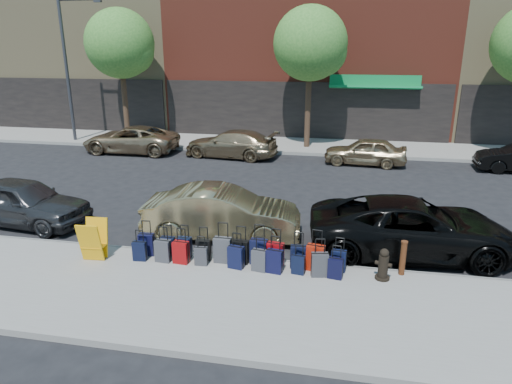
% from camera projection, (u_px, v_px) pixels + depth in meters
% --- Properties ---
extents(ground, '(120.00, 120.00, 0.00)m').
position_uv_depth(ground, '(270.00, 206.00, 16.25)').
color(ground, black).
rests_on(ground, ground).
extents(sidewalk_near, '(60.00, 4.00, 0.15)m').
position_uv_depth(sidewalk_near, '(223.00, 299.00, 10.15)').
color(sidewalk_near, gray).
rests_on(sidewalk_near, ground).
extents(sidewalk_far, '(60.00, 4.00, 0.15)m').
position_uv_depth(sidewalk_far, '(298.00, 145.00, 25.56)').
color(sidewalk_far, gray).
rests_on(sidewalk_far, ground).
extents(curb_near, '(60.00, 0.08, 0.15)m').
position_uv_depth(curb_near, '(243.00, 259.00, 12.04)').
color(curb_near, gray).
rests_on(curb_near, ground).
extents(curb_far, '(60.00, 0.08, 0.15)m').
position_uv_depth(curb_far, '(294.00, 154.00, 23.68)').
color(curb_far, gray).
rests_on(curb_far, ground).
extents(building_left, '(15.00, 12.12, 16.00)m').
position_uv_depth(building_left, '(95.00, 8.00, 33.45)').
color(building_left, '#907F58').
rests_on(building_left, ground).
extents(tree_left, '(3.80, 3.80, 7.27)m').
position_uv_depth(tree_left, '(122.00, 46.00, 25.22)').
color(tree_left, black).
rests_on(tree_left, sidewalk_far).
extents(tree_center, '(3.80, 3.80, 7.27)m').
position_uv_depth(tree_center, '(313.00, 46.00, 23.33)').
color(tree_center, black).
rests_on(tree_center, sidewalk_far).
extents(streetlight, '(2.59, 0.18, 8.00)m').
position_uv_depth(streetlight, '(69.00, 60.00, 25.32)').
color(streetlight, '#333338').
rests_on(streetlight, sidewalk_far).
extents(suitcase_front_0, '(0.41, 0.25, 0.95)m').
position_uv_depth(suitcase_front_0, '(147.00, 244.00, 12.06)').
color(suitcase_front_0, black).
rests_on(suitcase_front_0, sidewalk_near).
extents(suitcase_front_1, '(0.37, 0.21, 0.89)m').
position_uv_depth(suitcase_front_1, '(168.00, 247.00, 11.94)').
color(suitcase_front_1, black).
rests_on(suitcase_front_1, sidewalk_near).
extents(suitcase_front_2, '(0.37, 0.21, 0.88)m').
position_uv_depth(suitcase_front_2, '(184.00, 247.00, 11.95)').
color(suitcase_front_2, black).
rests_on(suitcase_front_2, sidewalk_near).
extents(suitcase_front_3, '(0.38, 0.23, 0.89)m').
position_uv_depth(suitcase_front_3, '(204.00, 250.00, 11.79)').
color(suitcase_front_3, black).
rests_on(suitcase_front_3, sidewalk_near).
extents(suitcase_front_4, '(0.45, 0.25, 1.07)m').
position_uv_depth(suitcase_front_4, '(223.00, 250.00, 11.65)').
color(suitcase_front_4, '#3B3B40').
rests_on(suitcase_front_4, sidewalk_near).
extents(suitcase_front_5, '(0.42, 0.24, 0.99)m').
position_uv_depth(suitcase_front_5, '(241.00, 252.00, 11.61)').
color(suitcase_front_5, black).
rests_on(suitcase_front_5, sidewalk_near).
extents(suitcase_front_6, '(0.45, 0.26, 1.05)m').
position_uv_depth(suitcase_front_6, '(259.00, 252.00, 11.56)').
color(suitcase_front_6, black).
rests_on(suitcase_front_6, sidewalk_near).
extents(suitcase_front_7, '(0.44, 0.28, 1.00)m').
position_uv_depth(suitcase_front_7, '(275.00, 255.00, 11.44)').
color(suitcase_front_7, maroon).
rests_on(suitcase_front_7, sidewalk_near).
extents(suitcase_front_8, '(0.40, 0.24, 0.93)m').
position_uv_depth(suitcase_front_8, '(298.00, 257.00, 11.37)').
color(suitcase_front_8, black).
rests_on(suitcase_front_8, sidewalk_near).
extents(suitcase_front_9, '(0.47, 0.31, 1.05)m').
position_uv_depth(suitcase_front_9, '(316.00, 258.00, 11.23)').
color(suitcase_front_9, '#9E1B0A').
rests_on(suitcase_front_9, sidewalk_near).
extents(suitcase_front_10, '(0.38, 0.24, 0.87)m').
position_uv_depth(suitcase_front_10, '(339.00, 261.00, 11.21)').
color(suitcase_front_10, black).
rests_on(suitcase_front_10, sidewalk_near).
extents(suitcase_back_0, '(0.36, 0.22, 0.82)m').
position_uv_depth(suitcase_back_0, '(140.00, 251.00, 11.77)').
color(suitcase_back_0, black).
rests_on(suitcase_back_0, sidewalk_near).
extents(suitcase_back_1, '(0.41, 0.25, 0.94)m').
position_uv_depth(suitcase_back_1, '(163.00, 251.00, 11.70)').
color(suitcase_back_1, '#37373C').
rests_on(suitcase_back_1, sidewalk_near).
extents(suitcase_back_2, '(0.41, 0.26, 0.94)m').
position_uv_depth(suitcase_back_2, '(181.00, 252.00, 11.61)').
color(suitcase_back_2, maroon).
rests_on(suitcase_back_2, sidewalk_near).
extents(suitcase_back_3, '(0.33, 0.20, 0.77)m').
position_uv_depth(suitcase_back_3, '(201.00, 256.00, 11.53)').
color(suitcase_back_3, '#333338').
rests_on(suitcase_back_3, sidewalk_near).
extents(suitcase_back_5, '(0.42, 0.29, 0.92)m').
position_uv_depth(suitcase_back_5, '(236.00, 257.00, 11.36)').
color(suitcase_back_5, black).
rests_on(suitcase_back_5, sidewalk_near).
extents(suitcase_back_6, '(0.40, 0.28, 0.88)m').
position_uv_depth(suitcase_back_6, '(259.00, 260.00, 11.22)').
color(suitcase_back_6, '#393A3F').
rests_on(suitcase_back_6, sidewalk_near).
extents(suitcase_back_7, '(0.42, 0.28, 0.94)m').
position_uv_depth(suitcase_back_7, '(274.00, 261.00, 11.13)').
color(suitcase_back_7, black).
rests_on(suitcase_back_7, sidewalk_near).
extents(suitcase_back_8, '(0.34, 0.23, 0.76)m').
position_uv_depth(suitcase_back_8, '(298.00, 265.00, 11.08)').
color(suitcase_back_8, black).
rests_on(suitcase_back_8, sidewalk_near).
extents(suitcase_back_9, '(0.43, 0.30, 0.95)m').
position_uv_depth(suitcase_back_9, '(320.00, 265.00, 10.95)').
color(suitcase_back_9, '#323236').
rests_on(suitcase_back_9, sidewalk_near).
extents(suitcase_back_10, '(0.37, 0.25, 0.83)m').
position_uv_depth(suitcase_back_10, '(335.00, 268.00, 10.86)').
color(suitcase_back_10, black).
rests_on(suitcase_back_10, sidewalk_near).
extents(fire_hydrant, '(0.40, 0.35, 0.78)m').
position_uv_depth(fire_hydrant, '(383.00, 265.00, 10.79)').
color(fire_hydrant, black).
rests_on(fire_hydrant, sidewalk_near).
extents(bollard, '(0.16, 0.16, 0.87)m').
position_uv_depth(bollard, '(403.00, 257.00, 10.98)').
color(bollard, '#38190C').
rests_on(bollard, sidewalk_near).
extents(display_rack, '(0.62, 0.68, 1.04)m').
position_uv_depth(display_rack, '(94.00, 240.00, 11.76)').
color(display_rack, '#EFA50D').
rests_on(display_rack, sidewalk_near).
extents(car_near_0, '(4.52, 2.20, 1.49)m').
position_uv_depth(car_near_0, '(22.00, 202.00, 14.41)').
color(car_near_0, '#373639').
rests_on(car_near_0, ground).
extents(car_near_1, '(4.71, 1.99, 1.51)m').
position_uv_depth(car_near_1, '(222.00, 213.00, 13.41)').
color(car_near_1, '#96865C').
rests_on(car_near_1, ground).
extents(car_near_2, '(5.70, 2.98, 1.53)m').
position_uv_depth(car_near_2, '(412.00, 227.00, 12.34)').
color(car_near_2, black).
rests_on(car_near_2, ground).
extents(car_far_0, '(5.02, 2.34, 1.39)m').
position_uv_depth(car_far_0, '(131.00, 139.00, 24.07)').
color(car_far_0, '#9C815F').
rests_on(car_far_0, ground).
extents(car_far_1, '(4.95, 2.53, 1.38)m').
position_uv_depth(car_far_1, '(231.00, 144.00, 23.07)').
color(car_far_1, '#917A59').
rests_on(car_far_1, ground).
extents(car_far_2, '(3.92, 1.83, 1.30)m').
position_uv_depth(car_far_2, '(365.00, 151.00, 21.62)').
color(car_far_2, tan).
rests_on(car_far_2, ground).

